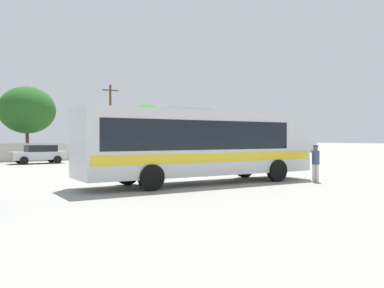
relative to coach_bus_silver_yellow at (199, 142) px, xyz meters
The scene contains 9 objects.
ground_plane 10.98m from the coach_bus_silver_yellow, 93.55° to the left, with size 300.00×300.00×0.00m, color gray.
perimeter_wall 23.17m from the coach_bus_silver_yellow, 91.66° to the left, with size 80.00×0.30×1.60m, color beige.
coach_bus_silver_yellow is the anchor object (origin of this frame).
attendant_by_bus_door 5.62m from the coach_bus_silver_yellow, 29.08° to the right, with size 0.43×0.43×1.72m.
parked_car_third_silver 19.47m from the coach_bus_silver_yellow, 95.19° to the left, with size 4.18×2.04×1.50m.
utility_pole_near 27.55m from the coach_bus_silver_yellow, 73.64° to the left, with size 1.80×0.24×7.91m.
roadside_tree_midleft 26.58m from the coach_bus_silver_yellow, 92.01° to the left, with size 5.34×5.34×7.07m.
roadside_tree_midright 28.47m from the coach_bus_silver_yellow, 65.45° to the left, with size 4.30×4.30×5.77m.
roadside_tree_right 30.98m from the coach_bus_silver_yellow, 64.83° to the left, with size 4.56×4.56×6.17m.
Camera 1 is at (-10.33, -15.41, 2.04)m, focal length 37.81 mm.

